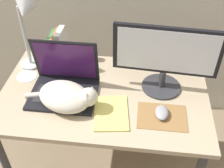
{
  "coord_description": "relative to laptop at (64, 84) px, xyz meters",
  "views": [
    {
      "loc": [
        0.18,
        -0.79,
        1.79
      ],
      "look_at": [
        0.05,
        0.32,
        0.84
      ],
      "focal_mm": 45.0,
      "sensor_mm": 36.0,
      "label": 1
    }
  ],
  "objects": [
    {
      "name": "book_row",
      "position": [
        -0.1,
        0.27,
        0.05
      ],
      "size": [
        0.09,
        0.16,
        0.23
      ],
      "color": "#387A42",
      "rests_on": "desk"
    },
    {
      "name": "notepad",
      "position": [
        0.27,
        -0.14,
        -0.05
      ],
      "size": [
        0.2,
        0.27,
        0.01
      ],
      "color": "#E5DB6B",
      "rests_on": "desk"
    },
    {
      "name": "webcam",
      "position": [
        0.11,
        0.32,
        -0.01
      ],
      "size": [
        0.05,
        0.05,
        0.08
      ],
      "color": "#232328",
      "rests_on": "desk"
    },
    {
      "name": "external_monitor",
      "position": [
        0.53,
        0.1,
        0.15
      ],
      "size": [
        0.55,
        0.22,
        0.38
      ],
      "color": "#333338",
      "rests_on": "desk"
    },
    {
      "name": "cat",
      "position": [
        0.04,
        -0.1,
        0.01
      ],
      "size": [
        0.41,
        0.3,
        0.14
      ],
      "color": "beige",
      "rests_on": "desk"
    },
    {
      "name": "cd_disc",
      "position": [
        -0.26,
        0.11,
        -0.05
      ],
      "size": [
        0.12,
        0.12,
        0.0
      ],
      "color": "silver",
      "rests_on": "desk"
    },
    {
      "name": "desk",
      "position": [
        0.22,
        0.01,
        -0.14
      ],
      "size": [
        1.15,
        0.7,
        0.74
      ],
      "color": "tan",
      "rests_on": "ground_plane"
    },
    {
      "name": "computer_mouse",
      "position": [
        0.53,
        -0.12,
        -0.03
      ],
      "size": [
        0.07,
        0.1,
        0.03
      ],
      "color": "#99999E",
      "rests_on": "mousepad"
    },
    {
      "name": "mousepad",
      "position": [
        0.53,
        -0.13,
        -0.05
      ],
      "size": [
        0.25,
        0.19,
        0.0
      ],
      "color": "olive",
      "rests_on": "desk"
    },
    {
      "name": "laptop",
      "position": [
        0.0,
        0.0,
        0.0
      ],
      "size": [
        0.36,
        0.28,
        0.29
      ],
      "color": "black",
      "rests_on": "desk"
    },
    {
      "name": "desk_lamp",
      "position": [
        -0.24,
        0.19,
        0.25
      ],
      "size": [
        0.17,
        0.17,
        0.46
      ],
      "color": "silver",
      "rests_on": "desk"
    }
  ]
}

